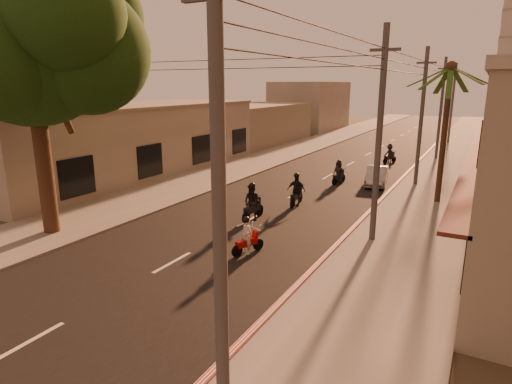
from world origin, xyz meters
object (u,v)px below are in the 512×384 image
scooter_far_a (339,173)px  scooter_mid_b (296,191)px  broadleaf_tree (38,39)px  scooter_far_b (390,154)px  scooter_red (247,237)px  parked_car (377,176)px  scooter_mid_a (252,203)px  palm_tree (450,75)px

scooter_far_a → scooter_mid_b: bearing=-82.2°
broadleaf_tree → scooter_far_b: size_ratio=6.92×
scooter_red → parked_car: 14.94m
scooter_red → scooter_far_a: size_ratio=0.93×
scooter_red → scooter_mid_a: bearing=136.9°
scooter_red → scooter_mid_a: (-1.95, 3.99, 0.17)m
scooter_red → scooter_far_a: bearing=113.6°
scooter_far_b → scooter_mid_b: bearing=-72.9°
palm_tree → scooter_mid_b: size_ratio=4.23×
scooter_mid_a → scooter_far_b: (2.73, 19.62, -0.07)m
scooter_mid_a → scooter_mid_b: scooter_mid_a is taller
parked_car → scooter_far_b: bearing=87.1°
scooter_mid_b → scooter_mid_a: bearing=-108.6°
palm_tree → scooter_mid_b: (-6.98, -4.33, -6.30)m
palm_tree → parked_car: (-4.18, 2.99, -6.52)m
parked_car → scooter_far_a: bearing=-168.9°
broadleaf_tree → scooter_mid_a: (6.75, 6.00, -7.59)m
scooter_far_a → parked_car: size_ratio=0.43×
broadleaf_tree → scooter_far_a: (8.03, 15.97, -7.71)m
scooter_far_b → broadleaf_tree: bearing=-86.7°
palm_tree → scooter_mid_a: 12.76m
scooter_red → broadleaf_tree: bearing=-146.2°
scooter_far_a → scooter_far_b: 9.76m
scooter_mid_b → parked_car: (2.80, 7.32, -0.23)m
broadleaf_tree → scooter_far_a: bearing=63.3°
scooter_far_b → parked_car: 8.82m
scooter_red → scooter_far_a: scooter_far_a is taller
scooter_mid_a → scooter_mid_b: bearing=77.3°
palm_tree → scooter_far_a: bearing=162.2°
palm_tree → scooter_far_b: size_ratio=4.69×
scooter_mid_b → scooter_far_b: (1.85, 16.09, -0.05)m
palm_tree → scooter_red: size_ratio=5.16×
broadleaf_tree → scooter_mid_b: 14.39m
scooter_mid_b → parked_car: size_ratio=0.49×
palm_tree → scooter_mid_a: size_ratio=4.11×
parked_car → scooter_mid_b: bearing=-120.0°
palm_tree → scooter_mid_a: palm_tree is taller
scooter_red → scooter_far_b: 23.62m
broadleaf_tree → palm_tree: bearing=43.5°
parked_car → scooter_mid_a: bearing=-117.8°
scooter_mid_a → scooter_mid_b: 3.64m
parked_car → palm_tree: bearing=-44.7°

